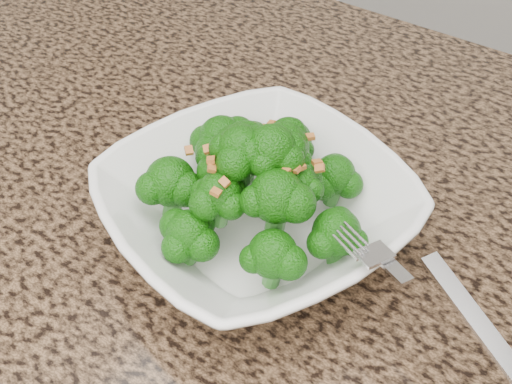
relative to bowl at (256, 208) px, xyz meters
The scene contains 5 objects.
granite_counter 0.13m from the bowl, 134.96° to the right, with size 1.64×1.04×0.03m, color brown.
bowl is the anchor object (origin of this frame).
broccoli_pile 0.07m from the bowl, ahead, with size 0.22×0.22×0.08m, color #16620B, non-canonical shape.
garlic_topping 0.11m from the bowl, ahead, with size 0.13×0.13×0.01m, color #BB6F2D, non-canonical shape.
fork 0.15m from the bowl, ahead, with size 0.20×0.03×0.01m, color silver, non-canonical shape.
Camera 1 is at (0.32, 0.07, 1.32)m, focal length 45.00 mm.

